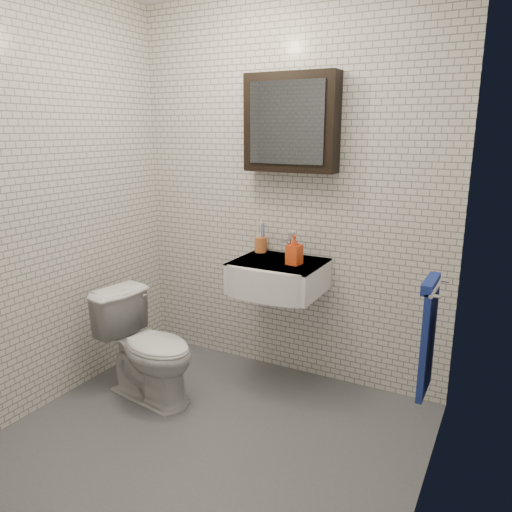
% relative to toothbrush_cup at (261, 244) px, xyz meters
% --- Properties ---
extents(ground, '(2.20, 2.00, 0.01)m').
position_rel_toothbrush_cup_xyz_m(ground, '(0.16, -0.94, -0.90)').
color(ground, '#505358').
rests_on(ground, ground).
extents(room_shell, '(2.22, 2.02, 2.51)m').
position_rel_toothbrush_cup_xyz_m(room_shell, '(0.16, -0.94, 0.56)').
color(room_shell, silver).
rests_on(room_shell, ground).
extents(washbasin, '(0.55, 0.50, 0.20)m').
position_rel_toothbrush_cup_xyz_m(washbasin, '(0.21, -0.20, -0.15)').
color(washbasin, white).
rests_on(washbasin, room_shell).
extents(faucet, '(0.06, 0.20, 0.15)m').
position_rel_toothbrush_cup_xyz_m(faucet, '(0.21, -0.01, 0.01)').
color(faucet, silver).
rests_on(faucet, washbasin).
extents(mirror_cabinet, '(0.60, 0.15, 0.60)m').
position_rel_toothbrush_cup_xyz_m(mirror_cabinet, '(0.21, -0.01, 0.79)').
color(mirror_cabinet, black).
rests_on(mirror_cabinet, room_shell).
extents(towel_rail, '(0.09, 0.30, 0.58)m').
position_rel_toothbrush_cup_xyz_m(towel_rail, '(1.21, -0.59, -0.18)').
color(towel_rail, silver).
rests_on(towel_rail, room_shell).
extents(toothbrush_cup, '(0.11, 0.11, 0.23)m').
position_rel_toothbrush_cup_xyz_m(toothbrush_cup, '(0.00, 0.00, 0.00)').
color(toothbrush_cup, '#C36630').
rests_on(toothbrush_cup, washbasin).
extents(soap_bottle, '(0.09, 0.10, 0.18)m').
position_rel_toothbrush_cup_xyz_m(soap_bottle, '(0.33, -0.19, 0.04)').
color(soap_bottle, '#FD5F1A').
rests_on(soap_bottle, washbasin).
extents(toilet, '(0.72, 0.48, 0.68)m').
position_rel_toothbrush_cup_xyz_m(toilet, '(-0.42, -0.70, -0.57)').
color(toilet, white).
rests_on(toilet, ground).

